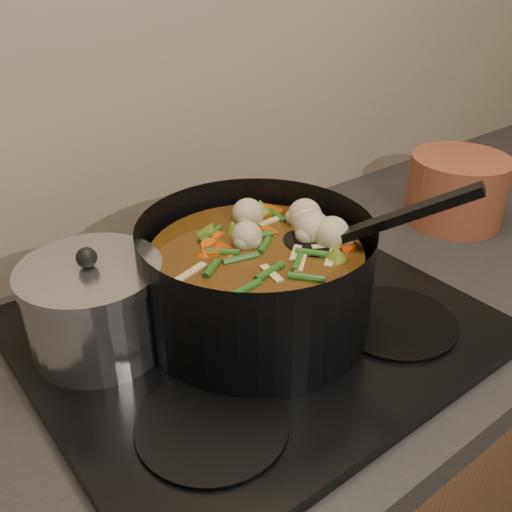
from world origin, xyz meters
TOP-DOWN VIEW (x-y plane):
  - stovetop at (0.00, 1.93)m, footprint 0.62×0.54m
  - stockpot at (0.00, 1.92)m, footprint 0.42×0.42m
  - saucepan at (-0.20, 2.02)m, footprint 0.19×0.19m
  - terracotta_crock at (0.55, 1.98)m, footprint 0.23×0.23m

SIDE VIEW (x-z plane):
  - stovetop at x=0.00m, z-range 0.91..0.93m
  - terracotta_crock at x=0.55m, z-range 0.91..1.04m
  - saucepan at x=-0.20m, z-range 0.92..1.07m
  - stockpot at x=0.00m, z-range 0.89..1.12m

